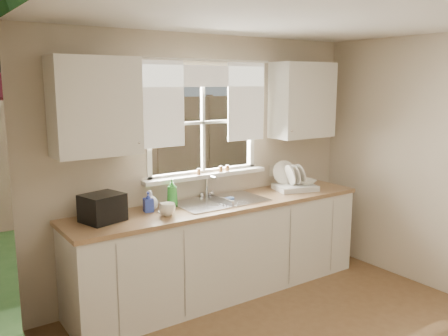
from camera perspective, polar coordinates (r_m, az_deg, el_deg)
room_walls at (r=3.22m, az=17.64°, el=-4.76°), size 3.62×4.02×2.50m
ceiling at (r=3.18m, az=17.97°, el=18.03°), size 3.60×4.00×0.02m
window at (r=4.70m, az=-2.43°, el=3.46°), size 1.38×0.16×1.06m
curtains at (r=4.62m, az=-2.13°, el=8.92°), size 1.50×0.03×0.81m
base_cabinets at (r=4.68m, az=-0.21°, el=-9.81°), size 3.00×0.62×0.87m
countertop at (r=4.55m, az=-0.21°, el=-4.41°), size 3.04×0.65×0.04m
upper_cabinet_left at (r=4.01m, az=-15.26°, el=7.16°), size 0.70×0.33×0.80m
upper_cabinet_right at (r=5.24m, az=9.42°, el=8.04°), size 0.70×0.33×0.80m
wall_outlet at (r=5.26m, az=5.84°, el=-0.31°), size 0.08×0.01×0.12m
sill_jars at (r=4.75m, az=-0.99°, el=-0.19°), size 0.38×0.04×0.06m
backyard at (r=10.90m, az=-18.81°, el=17.26°), size 20.00×10.00×6.13m
sink at (r=4.58m, az=-0.44°, el=-4.96°), size 0.88×0.52×0.40m
dish_rack at (r=5.11m, az=8.45°, el=-1.86°), size 0.49×0.42×0.30m
bowl at (r=5.15m, az=9.80°, el=-1.65°), size 0.23×0.23×0.05m
soap_bottle_a at (r=4.40m, az=-6.25°, el=-2.94°), size 0.13×0.13×0.26m
soap_bottle_b at (r=4.25m, az=-9.10°, el=-4.05°), size 0.09×0.10×0.18m
soap_bottle_c at (r=4.31m, az=-8.86°, el=-3.86°), size 0.18×0.18×0.18m
saucer at (r=4.24m, az=-6.91°, el=-5.22°), size 0.16×0.16×0.01m
cup at (r=4.12m, az=-6.81°, el=-4.98°), size 0.18×0.18×0.11m
black_appliance at (r=4.04m, az=-14.41°, el=-4.65°), size 0.38×0.35×0.23m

